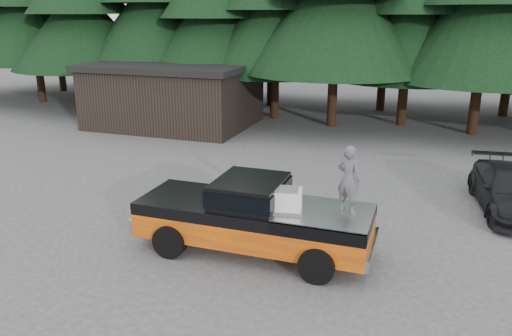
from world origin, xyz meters
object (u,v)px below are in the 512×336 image
(man_on_bed, at_px, (349,179))
(utility_building, at_px, (174,94))
(pickup_truck, at_px, (254,227))
(air_compressor, at_px, (286,201))
(parked_car, at_px, (511,190))

(man_on_bed, bearing_deg, utility_building, -27.19)
(pickup_truck, distance_m, air_compressor, 1.31)
(air_compressor, distance_m, parked_car, 7.80)
(air_compressor, relative_size, man_on_bed, 0.45)
(parked_car, bearing_deg, pickup_truck, -148.76)
(pickup_truck, height_order, air_compressor, air_compressor)
(air_compressor, height_order, man_on_bed, man_on_bed)
(man_on_bed, relative_size, parked_car, 0.36)
(man_on_bed, height_order, utility_building, utility_building)
(man_on_bed, xyz_separation_m, parked_car, (4.19, 4.98, -1.48))
(parked_car, height_order, utility_building, utility_building)
(man_on_bed, bearing_deg, air_compressor, 38.03)
(parked_car, bearing_deg, man_on_bed, -137.40)
(utility_building, bearing_deg, air_compressor, -52.65)
(air_compressor, height_order, utility_building, utility_building)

